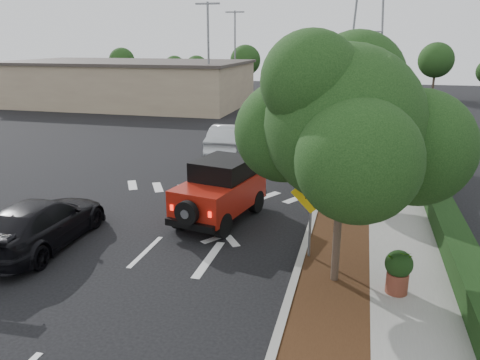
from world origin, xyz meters
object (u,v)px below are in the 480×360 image
(black_suv_oncoming, at_px, (41,223))
(speed_hump_sign, at_px, (311,204))
(silver_suv_ahead, at_px, (291,147))
(red_jeep, at_px, (223,189))

(black_suv_oncoming, distance_m, speed_hump_sign, 8.19)
(speed_hump_sign, bearing_deg, black_suv_oncoming, -171.24)
(silver_suv_ahead, xyz_separation_m, speed_hump_sign, (2.23, -11.40, 0.96))
(red_jeep, relative_size, black_suv_oncoming, 0.86)
(silver_suv_ahead, bearing_deg, red_jeep, -118.88)
(red_jeep, bearing_deg, silver_suv_ahead, 94.74)
(black_suv_oncoming, xyz_separation_m, speed_hump_sign, (8.06, 1.04, 0.97))
(red_jeep, xyz_separation_m, speed_hump_sign, (3.34, -2.56, 0.62))
(silver_suv_ahead, height_order, speed_hump_sign, speed_hump_sign)
(red_jeep, height_order, speed_hump_sign, speed_hump_sign)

